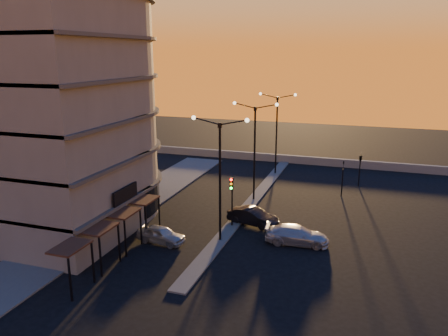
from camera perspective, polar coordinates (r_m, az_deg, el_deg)
ground at (r=33.73m, az=-0.51°, el=-9.49°), size 120.00×120.00×0.00m
sidewalk_west at (r=41.30m, az=-12.61°, el=-5.11°), size 5.00×40.00×0.12m
median at (r=42.62m, az=3.89°, el=-4.14°), size 1.20×36.00×0.12m
parapet at (r=57.22m, az=9.93°, el=1.06°), size 44.00×0.50×1.00m
building at (r=37.79m, az=-21.43°, el=10.83°), size 14.35×17.08×25.00m
streetlamp_near at (r=31.84m, az=-0.53°, el=-0.27°), size 4.32×0.32×9.51m
streetlamp_mid at (r=41.16m, az=4.03°, el=3.16°), size 4.32×0.32×9.51m
streetlamp_far at (r=50.75m, az=6.89°, el=5.31°), size 4.32×0.32×9.51m
traffic_light_main at (r=35.22m, az=1.01°, el=-3.37°), size 0.28×0.44×4.25m
signal_east_a at (r=44.72m, az=15.23°, el=-1.22°), size 0.13×0.16×3.60m
signal_east_b at (r=48.27m, az=17.41°, el=1.22°), size 0.42×1.99×3.60m
car_hatchback at (r=33.52m, az=-8.22°, el=-8.60°), size 3.93×1.97×1.29m
car_sedan at (r=36.56m, az=3.77°, el=-6.35°), size 4.49×2.50×1.40m
car_wagon at (r=33.44m, az=9.51°, el=-8.64°), size 4.87×2.31×1.37m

